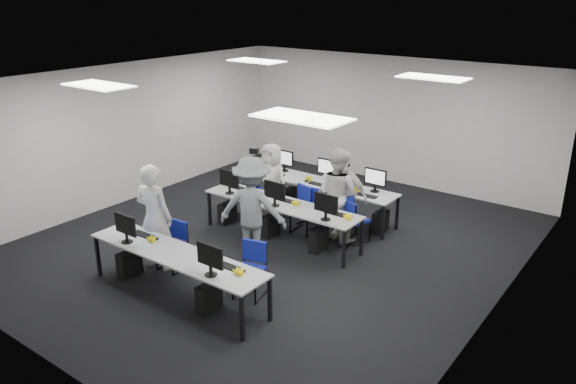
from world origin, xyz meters
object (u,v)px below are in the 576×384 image
Objects in this scene: desk_front at (176,256)px; student_2 at (272,181)px; chair_0 at (173,254)px; chair_1 at (250,280)px; chair_7 at (355,228)px; photographer at (252,208)px; student_1 at (338,194)px; chair_5 at (258,200)px; student_3 at (342,196)px; chair_4 at (339,230)px; chair_2 at (247,204)px; chair_3 at (305,218)px; chair_6 at (311,212)px; student_0 at (154,217)px; desk_mid at (281,205)px.

student_2 is (-0.84, 3.41, 0.09)m from desk_front.
chair_1 reaches higher than chair_0.
photographer is at bearing -107.46° from chair_7.
student_1 is at bearing -138.18° from photographer.
chair_7 is at bearing 17.30° from chair_5.
student_3 reaches higher than chair_5.
chair_5 is (-2.19, 0.33, -0.01)m from chair_4.
student_3 is (2.14, 0.22, 0.57)m from chair_2.
chair_3 is 0.49× the size of student_1.
student_1 is 1.05× the size of student_3.
chair_6 is at bearing 91.32° from chair_1.
chair_6 is (0.07, 3.51, -0.41)m from desk_front.
chair_3 is 0.90m from student_1.
student_0 reaches higher than student_3.
photographer is (-0.81, -1.63, 0.08)m from student_3.
chair_3 is at bearing 87.26° from desk_front.
desk_mid is 0.91m from photographer.
photographer reaches higher than chair_6.
chair_4 is at bearing -101.24° from chair_7.
chair_5 is (-1.20, 0.78, -0.41)m from desk_mid.
desk_front is 1.18m from chair_1.
chair_7 reaches higher than chair_0.
chair_2 is 2.28m from chair_4.
chair_2 is 2.44m from chair_7.
desk_mid is at bearing -109.09° from chair_3.
chair_5 reaches higher than desk_mid.
chair_5 is 0.47× the size of photographer.
desk_mid is at bearing 51.62° from student_1.
desk_front is 2.60m from desk_mid.
chair_0 is 2.82m from chair_5.
student_3 is at bearing -162.92° from chair_7.
desk_mid is 3.72× the size of chair_5.
student_0 reaches higher than student_1.
chair_4 reaches higher than desk_mid.
chair_2 is (-2.15, 2.45, -0.01)m from chair_1.
student_2 is at bearing 21.44° from chair_5.
student_2 reaches higher than chair_3.
chair_3 is 0.92m from student_3.
desk_front is 3.89× the size of chair_7.
chair_2 reaches higher than desk_mid.
student_1 reaches higher than chair_3.
chair_2 is 2.05m from photographer.
desk_front is 2.07× the size of student_2.
chair_1 is at bearing -34.68° from chair_5.
chair_5 is 0.49× the size of student_1.
chair_0 reaches higher than desk_mid.
chair_0 is 1.53m from photographer.
student_3 is (0.05, 0.06, -0.05)m from student_1.
desk_mid is at bearing -146.73° from student_3.
chair_3 is 1.05× the size of chair_7.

